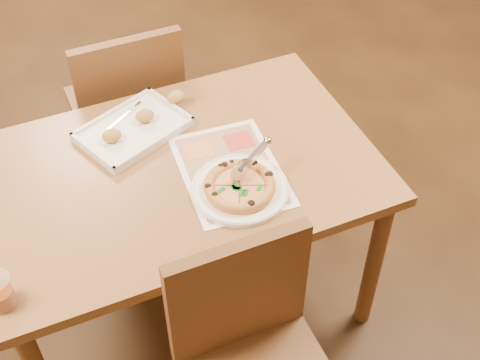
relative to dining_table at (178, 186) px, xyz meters
name	(u,v)px	position (x,y,z in m)	size (l,w,h in m)	color
dining_table	(178,186)	(0.00, 0.00, 0.00)	(1.30, 0.85, 0.72)	olive
chair_near	(251,342)	(0.00, -0.60, -0.07)	(0.42, 0.42, 0.47)	brown
chair_far	(128,99)	(0.00, 0.60, -0.07)	(0.42, 0.42, 0.47)	brown
plate	(240,189)	(0.15, -0.18, 0.09)	(0.31, 0.31, 0.02)	white
pizza	(240,186)	(0.15, -0.18, 0.11)	(0.23, 0.23, 0.03)	#E19A4C
pizza_cutter	(250,161)	(0.20, -0.15, 0.17)	(0.16, 0.07, 0.10)	silver
appetizer_tray	(136,127)	(-0.06, 0.23, 0.10)	(0.43, 0.36, 0.06)	white
menu	(231,171)	(0.16, -0.08, 0.09)	(0.31, 0.44, 0.01)	white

